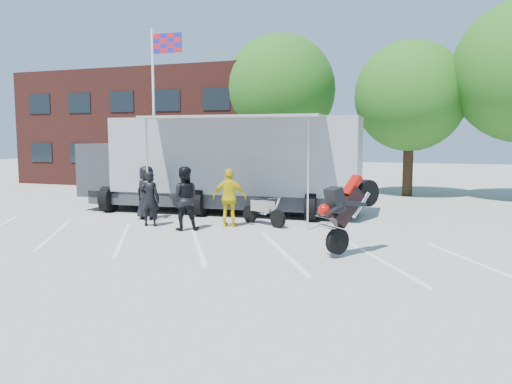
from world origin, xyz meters
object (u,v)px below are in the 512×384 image
Objects in this scene: tree_left at (280,90)px; stunt_bike_rider at (359,254)px; spectator_hivis at (230,198)px; flagpole at (158,92)px; tree_mid at (410,96)px; spectator_leather_c at (184,198)px; parked_motorcycle at (263,225)px; spectator_leather_a at (147,193)px; spectator_leather_b at (150,199)px; transporter_truck at (224,212)px.

tree_left is 16.95m from stunt_bike_rider.
flagpole is at bearing -54.60° from spectator_hivis.
tree_mid is at bearing 124.31° from stunt_bike_rider.
tree_left is 4.30× the size of spectator_leather_c.
parked_motorcycle is 2.86m from spectator_leather_c.
spectator_leather_c is (2.25, -1.47, 0.05)m from spectator_leather_a.
spectator_leather_c is at bearing 32.17° from spectator_hivis.
spectator_leather_b is at bearing -35.01° from spectator_leather_c.
tree_left reaches higher than transporter_truck.
transporter_truck is 3.33m from spectator_hivis.
spectator_leather_c is (0.30, -3.87, 1.00)m from transporter_truck.
flagpole is 9.69m from spectator_leather_c.
flagpole is at bearing -78.65° from spectator_leather_c.
spectator_hivis is at bearing -66.78° from transporter_truck.
tree_mid is (11.24, 5.00, -0.11)m from flagpole.
spectator_hivis is (-5.03, -11.17, -3.99)m from tree_mid.
spectator_hivis reaches higher than spectator_leather_b.
spectator_hivis is at bearing -172.16° from spectator_leather_b.
spectator_leather_c reaches higher than spectator_leather_b.
parked_motorcycle is (-4.09, -10.50, -4.94)m from tree_mid.
tree_left is at bearing 89.65° from transporter_truck.
stunt_bike_rider is at bearing 141.78° from spectator_leather_c.
spectator_hivis reaches higher than stunt_bike_rider.
spectator_hivis is at bearing -161.89° from spectator_leather_c.
spectator_hivis is (6.22, -6.17, -4.10)m from flagpole.
transporter_truck is at bearing -115.47° from spectator_leather_b.
spectator_leather_c is at bearing 158.30° from spectator_leather_a.
tree_left reaches higher than spectator_leather_a.
tree_mid is 14.51m from stunt_bike_rider.
stunt_bike_rider is 1.05× the size of spectator_leather_c.
tree_mid is 14.68m from spectator_leather_b.
flagpole is at bearing -52.41° from spectator_leather_a.
transporter_truck is at bearing -73.01° from spectator_hivis.
tree_left reaches higher than stunt_bike_rider.
stunt_bike_rider is at bearing -66.05° from tree_left.
parked_motorcycle is (7.15, -5.50, -5.05)m from flagpole.
tree_mid reaches higher than spectator_leather_a.
stunt_bike_rider is at bearing -38.79° from flagpole.
tree_left is at bearing -101.16° from spectator_leather_b.
spectator_leather_b is 0.90× the size of spectator_leather_c.
tree_mid is 0.67× the size of transporter_truck.
spectator_leather_a reaches higher than spectator_hivis.
flagpole is 7.37m from tree_left.
parked_motorcycle is at bearing -46.11° from transporter_truck.
transporter_truck is at bearing 76.72° from parked_motorcycle.
spectator_leather_a reaches higher than stunt_bike_rider.
spectator_leather_a is at bearing -132.56° from transporter_truck.
stunt_bike_rider is 5.25m from spectator_hivis.
spectator_leather_b is at bearing -122.38° from tree_mid.
stunt_bike_rider is 1.11× the size of spectator_leather_a.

